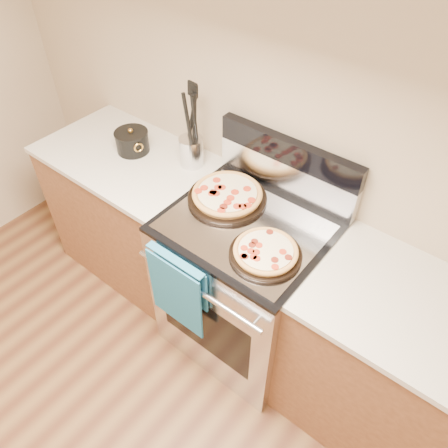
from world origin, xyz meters
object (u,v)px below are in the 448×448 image
Objects in this scene: pepperoni_pizza_front at (266,252)px; saucepan at (132,142)px; pepperoni_pizza_back at (227,195)px; utensil_crock at (191,151)px; range_body at (245,286)px.

saucepan is at bearing 168.92° from pepperoni_pizza_front.
pepperoni_pizza_front is (0.36, -0.19, -0.00)m from pepperoni_pizza_back.
saucepan reaches higher than pepperoni_pizza_front.
saucepan is at bearing -161.94° from utensil_crock.
utensil_crock is at bearing 159.33° from range_body.
utensil_crock is at bearing 18.06° from saucepan.
utensil_crock reaches higher than pepperoni_pizza_back.
pepperoni_pizza_back is 1.23× the size of pepperoni_pizza_front.
pepperoni_pizza_back is 0.41m from pepperoni_pizza_front.
utensil_crock is (-0.71, 0.32, 0.04)m from pepperoni_pizza_front.
pepperoni_pizza_front is at bearing -27.78° from pepperoni_pizza_back.
saucepan reaches higher than range_body.
range_body is 0.54m from pepperoni_pizza_front.
pepperoni_pizza_back is 0.37m from utensil_crock.
utensil_crock reaches higher than pepperoni_pizza_front.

